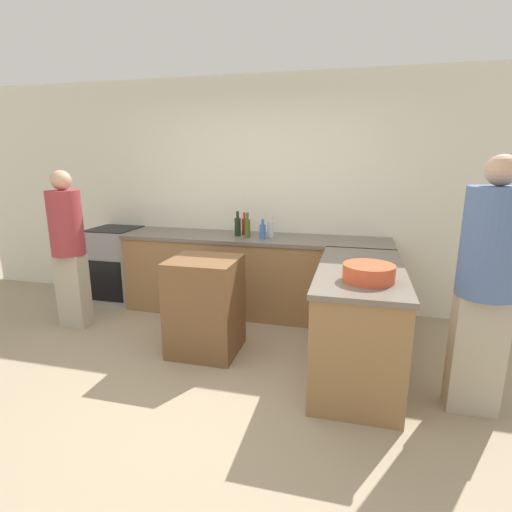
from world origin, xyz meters
The scene contains 14 objects.
ground_plane centered at (0.00, 0.00, 0.00)m, with size 14.00×14.00×0.00m, color tan.
wall_back centered at (0.00, 2.03, 1.35)m, with size 8.00×0.06×2.70m.
counter_back centered at (0.00, 1.67, 0.46)m, with size 3.04×0.69×0.91m.
counter_peninsula centered at (1.18, 0.59, 0.46)m, with size 0.69×1.54×0.91m.
range_oven centered at (-1.83, 1.70, 0.46)m, with size 0.60×0.61×0.92m.
island_table centered at (-0.19, 0.60, 0.45)m, with size 0.61×0.57×0.90m.
mixing_bowl centered at (1.22, 0.23, 0.97)m, with size 0.37×0.37×0.12m.
water_bottle_blue centered at (0.12, 1.56, 1.00)m, with size 0.07×0.07×0.22m.
hot_sauce_bottle centered at (-0.14, 1.76, 1.01)m, with size 0.06×0.06×0.26m.
vinegar_bottle_clear centered at (0.18, 1.70, 1.01)m, with size 0.07×0.07×0.25m.
olive_oil_bottle centered at (-0.06, 1.59, 1.02)m, with size 0.06×0.06×0.28m.
wine_bottle_dark centered at (-0.20, 1.67, 1.02)m, with size 0.07×0.07×0.28m.
person_by_range centered at (-1.77, 0.80, 0.90)m, with size 0.33×0.33×1.66m.
person_at_peninsula centered at (1.99, 0.23, 0.97)m, with size 0.38×0.38×1.80m.
Camera 1 is at (1.12, -2.65, 1.77)m, focal length 28.00 mm.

